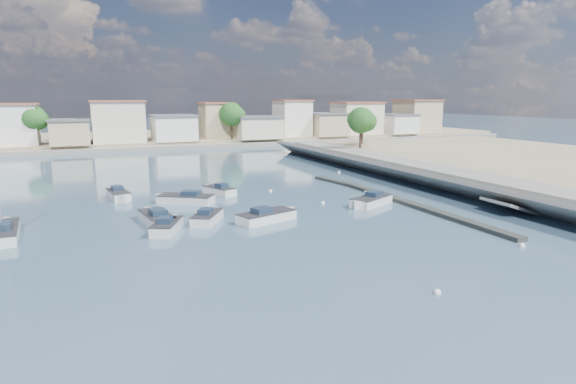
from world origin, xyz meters
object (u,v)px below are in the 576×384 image
Objects in this scene: motorboat_h at (269,216)px; sailboat at (3,232)px; motorboat_e at (208,217)px; motorboat_d at (370,202)px; motorboat_a at (156,218)px; motorboat_b at (168,226)px; motorboat_g at (119,195)px; motorboat_c at (183,199)px; motorboat_f at (218,191)px.

motorboat_h is 20.32m from sailboat.
motorboat_d is at bearing 0.08° from motorboat_e.
motorboat_a is 1.29× the size of motorboat_e.
motorboat_e is at bearing 23.74° from motorboat_b.
sailboat reaches higher than motorboat_g.
motorboat_c is at bearing 93.71° from motorboat_e.
motorboat_f is (-12.09, 11.09, 0.00)m from motorboat_d.
motorboat_d is at bearing -26.18° from motorboat_c.
motorboat_h is (11.07, -14.45, -0.00)m from motorboat_g.
motorboat_c is 0.98× the size of motorboat_h.
motorboat_f is at bearing 137.48° from motorboat_d.
sailboat is (-14.70, -6.58, 0.03)m from motorboat_c.
motorboat_g is at bearing 150.15° from motorboat_d.
motorboat_a is 1.15× the size of motorboat_g.
motorboat_a is 1.00× the size of motorboat_h.
motorboat_h is (-11.08, -1.74, 0.00)m from motorboat_d.
motorboat_c is at bearing -39.02° from motorboat_g.
motorboat_b is at bearing -81.12° from motorboat_a.
motorboat_h is at bearing -9.20° from sailboat.
motorboat_c is 16.10m from sailboat.
motorboat_c and motorboat_f have the same top height.
motorboat_f is (4.35, 3.01, -0.00)m from motorboat_c.
motorboat_e and motorboat_h have the same top height.
motorboat_c is at bearing 118.62° from motorboat_h.
motorboat_a is at bearing -118.28° from motorboat_c.
motorboat_e is (0.53, -8.11, -0.00)m from motorboat_c.
sailboat is (-8.99, -11.20, 0.03)m from motorboat_g.
motorboat_b is (0.48, -3.08, -0.00)m from motorboat_a.
sailboat is at bearing -153.29° from motorboat_f.
sailboat is at bearing 165.00° from motorboat_b.
motorboat_d is 0.59× the size of sailboat.
sailboat is at bearing 177.23° from motorboat_d.
motorboat_a is 0.63× the size of sailboat.
motorboat_a is 4.35m from motorboat_e.
motorboat_c is 18.32m from motorboat_d.
motorboat_d is at bearing -2.77° from sailboat.
motorboat_a is at bearing -79.15° from motorboat_g.
motorboat_d is (19.99, -1.48, -0.00)m from motorboat_a.
motorboat_f is 12.87m from motorboat_h.
motorboat_d is 1.07× the size of motorboat_g.
motorboat_a is at bearing -0.16° from sailboat.
motorboat_c is 1.27× the size of motorboat_e.
motorboat_a is at bearing 160.16° from motorboat_h.
motorboat_g is at bearing 170.85° from motorboat_f.
motorboat_a is 11.14m from sailboat.
motorboat_g and motorboat_h have the same top height.
motorboat_a is 12.44m from motorboat_f.
motorboat_a is 1.02× the size of motorboat_c.
motorboat_f is 0.88× the size of motorboat_g.
motorboat_g is at bearing 100.43° from motorboat_b.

